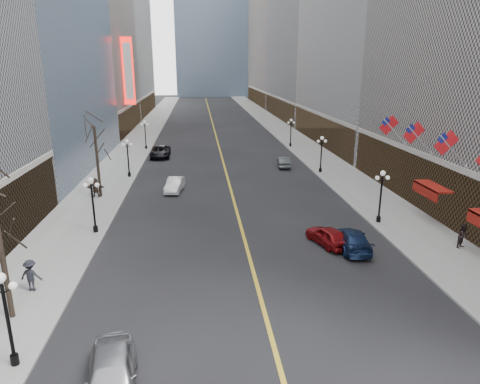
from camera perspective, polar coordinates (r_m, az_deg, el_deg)
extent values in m
cube|color=gray|center=(76.21, 7.72, 6.58)|extent=(6.00, 230.00, 0.15)
cube|color=gray|center=(74.97, -13.73, 6.10)|extent=(6.00, 230.00, 0.15)
cube|color=gold|center=(84.15, -3.25, 7.59)|extent=(0.25, 200.00, 0.02)
cube|color=#4C3D33|center=(40.12, 27.50, -0.44)|extent=(2.80, 41.00, 5.00)
cube|color=#4C3D33|center=(75.05, 11.45, 8.21)|extent=(2.80, 35.00, 5.00)
cube|color=gray|center=(114.59, 12.26, 21.66)|extent=(26.00, 40.00, 48.00)
cube|color=#4C3D33|center=(111.71, 5.79, 11.08)|extent=(2.80, 39.00, 5.00)
cube|color=gray|center=(156.72, 7.34, 22.97)|extent=(26.00, 46.00, 62.00)
cube|color=#4C3D33|center=(153.97, 2.63, 12.61)|extent=(2.80, 45.00, 5.00)
cube|color=#4C3D33|center=(91.92, -15.16, 9.44)|extent=(2.80, 29.00, 5.00)
cube|color=#4C3D33|center=(125.42, -12.69, 11.35)|extent=(2.80, 37.00, 5.00)
cylinder|color=black|center=(38.50, 17.98, -3.45)|extent=(0.36, 0.36, 0.50)
cylinder|color=black|center=(37.96, 18.21, -0.97)|extent=(0.16, 0.16, 4.00)
sphere|color=white|center=(37.37, 18.52, 2.40)|extent=(0.44, 0.44, 0.44)
sphere|color=white|center=(37.28, 17.83, 1.79)|extent=(0.36, 0.36, 0.36)
sphere|color=white|center=(37.65, 19.09, 1.82)|extent=(0.36, 0.36, 0.36)
cylinder|color=black|center=(54.74, 10.66, 2.90)|extent=(0.36, 0.36, 0.50)
cylinder|color=black|center=(54.37, 10.76, 4.69)|extent=(0.16, 0.16, 4.00)
sphere|color=white|center=(53.96, 10.89, 7.08)|extent=(0.44, 0.44, 0.44)
sphere|color=white|center=(53.90, 10.41, 6.67)|extent=(0.36, 0.36, 0.36)
sphere|color=white|center=(54.15, 11.33, 6.66)|extent=(0.36, 0.36, 0.36)
cylinder|color=black|center=(71.83, 6.73, 6.28)|extent=(0.36, 0.36, 0.50)
cylinder|color=black|center=(71.54, 6.78, 7.66)|extent=(0.16, 0.16, 4.00)
sphere|color=white|center=(71.23, 6.84, 9.49)|extent=(0.44, 0.44, 0.44)
sphere|color=white|center=(71.19, 6.47, 9.17)|extent=(0.36, 0.36, 0.36)
sphere|color=white|center=(71.38, 7.19, 9.17)|extent=(0.36, 0.36, 0.36)
cylinder|color=black|center=(22.85, -27.83, -19.14)|extent=(0.36, 0.36, 0.50)
cylinder|color=black|center=(21.94, -28.46, -15.37)|extent=(0.16, 0.16, 4.00)
sphere|color=white|center=(20.89, -29.32, -9.95)|extent=(0.44, 0.44, 0.44)
sphere|color=white|center=(20.88, -28.02, -10.99)|extent=(0.36, 0.36, 0.36)
cylinder|color=black|center=(36.40, -18.70, -4.68)|extent=(0.36, 0.36, 0.50)
cylinder|color=black|center=(35.83, -18.95, -2.07)|extent=(0.16, 0.16, 4.00)
sphere|color=white|center=(35.20, -19.30, 1.49)|extent=(0.44, 0.44, 0.44)
sphere|color=white|center=(35.41, -19.94, 0.84)|extent=(0.36, 0.36, 0.36)
sphere|color=white|center=(35.19, -18.52, 0.88)|extent=(0.36, 0.36, 0.36)
cylinder|color=black|center=(53.29, -14.55, 2.28)|extent=(0.36, 0.36, 0.50)
cylinder|color=black|center=(52.90, -14.68, 4.12)|extent=(0.16, 0.16, 4.00)
sphere|color=white|center=(52.48, -14.86, 6.57)|extent=(0.44, 0.44, 0.44)
sphere|color=white|center=(52.62, -15.32, 6.12)|extent=(0.36, 0.36, 0.36)
sphere|color=white|center=(52.47, -14.34, 6.16)|extent=(0.36, 0.36, 0.36)
cylinder|color=black|center=(70.73, -12.41, 5.85)|extent=(0.36, 0.36, 0.50)
cylinder|color=black|center=(70.44, -12.49, 7.25)|extent=(0.16, 0.16, 4.00)
sphere|color=white|center=(70.12, -12.61, 9.10)|extent=(0.44, 0.44, 0.44)
sphere|color=white|center=(70.22, -12.96, 8.76)|extent=(0.36, 0.36, 0.36)
sphere|color=white|center=(70.12, -12.22, 8.80)|extent=(0.36, 0.36, 0.36)
cylinder|color=#B2B2B7|center=(36.18, 26.58, 4.88)|extent=(2.49, 0.12, 2.49)
cube|color=red|center=(35.74, 25.82, 5.92)|extent=(1.94, 0.04, 1.94)
cube|color=navy|center=(35.50, 25.40, 6.49)|extent=(0.88, 0.06, 0.88)
cylinder|color=#B2B2B7|center=(40.44, 22.91, 6.38)|extent=(2.49, 0.12, 2.49)
cube|color=red|center=(40.04, 22.19, 7.32)|extent=(1.94, 0.04, 1.94)
cube|color=navy|center=(39.83, 21.79, 7.83)|extent=(0.88, 0.06, 0.88)
cylinder|color=#B2B2B7|center=(44.84, 19.94, 7.57)|extent=(2.49, 0.12, 2.49)
cube|color=red|center=(44.48, 19.26, 8.42)|extent=(1.94, 0.04, 1.94)
cube|color=navy|center=(44.30, 18.88, 8.88)|extent=(0.88, 0.06, 0.88)
cube|color=maroon|center=(39.70, 24.31, 0.71)|extent=(1.40, 4.00, 0.15)
cube|color=maroon|center=(39.48, 23.42, 0.13)|extent=(0.10, 4.00, 0.90)
cube|color=red|center=(84.03, -14.69, 15.30)|extent=(2.00, 0.50, 12.00)
cube|color=white|center=(84.02, -14.66, 15.31)|extent=(1.40, 0.55, 10.00)
cylinder|color=#2D231C|center=(25.16, -29.15, -7.30)|extent=(0.28, 0.28, 7.20)
cylinder|color=#2D231C|center=(45.22, -18.46, 3.83)|extent=(0.28, 0.28, 7.20)
imported|color=#929398|center=(19.73, -16.73, -22.30)|extent=(2.74, 5.29, 1.72)
imported|color=silver|center=(46.43, -8.69, 0.97)|extent=(2.18, 4.56, 1.44)
imported|color=black|center=(64.25, -10.56, 5.30)|extent=(2.78, 5.98, 1.66)
imported|color=#122143|center=(32.67, 14.80, -6.15)|extent=(2.63, 5.24, 1.46)
imported|color=maroon|center=(32.98, 11.65, -5.74)|extent=(2.93, 4.53, 1.43)
imported|color=#414647|center=(57.29, 5.80, 4.01)|extent=(1.85, 4.34, 1.39)
imported|color=black|center=(35.35, 27.64, -5.22)|extent=(1.01, 0.85, 1.83)
imported|color=black|center=(28.50, -26.11, -9.94)|extent=(1.33, 0.72, 1.96)
imported|color=#30221A|center=(45.68, -18.71, 0.55)|extent=(1.86, 0.62, 1.98)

